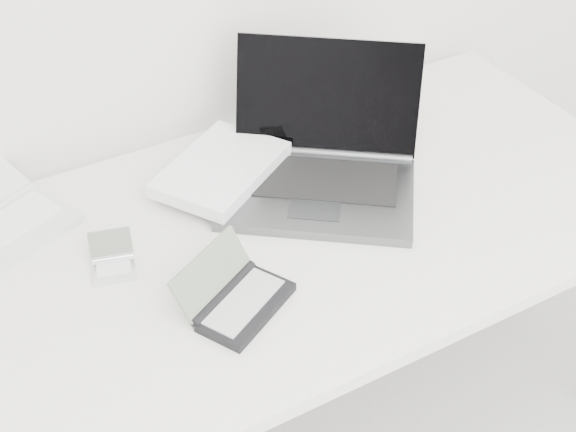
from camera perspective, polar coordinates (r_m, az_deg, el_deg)
desk at (r=1.67m, az=0.22°, el=-1.75°), size 1.60×0.80×0.73m
laptop_large at (r=1.72m, az=0.10°, el=3.57°), size 0.62×0.54×0.26m
pda_silver at (r=1.56m, az=-12.32°, el=-3.30°), size 0.10×0.11×0.06m
palmtop_charcoal at (r=1.45m, az=-3.69°, el=-5.84°), size 0.23×0.22×0.09m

